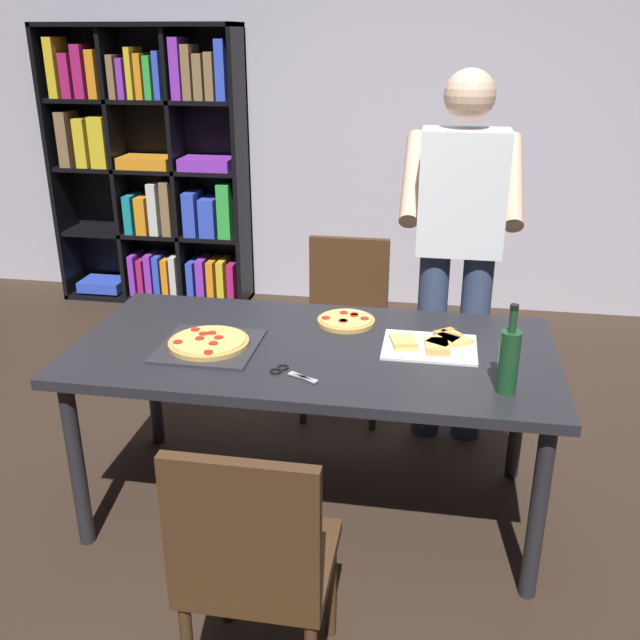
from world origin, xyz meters
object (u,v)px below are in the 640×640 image
Objects in this scene: wine_bottle at (509,359)px; kitchen_scissors at (288,372)px; chair_near_camera at (254,559)px; dining_table at (314,362)px; second_pizza_plain at (346,320)px; pepperoni_pizza_on_tray at (209,344)px; chair_far_side at (346,315)px; person_serving_pizza at (459,241)px; bookshelf at (153,169)px.

wine_bottle reaches higher than kitchen_scissors.
chair_near_camera is 0.74m from kitchen_scissors.
second_pizza_plain is at bearing 70.03° from dining_table.
chair_near_camera is 2.41× the size of pepperoni_pizza_on_tray.
chair_near_camera is at bearing -65.26° from pepperoni_pizza_on_tray.
dining_table is 2.07× the size of chair_near_camera.
chair_near_camera is at bearing -90.00° from chair_far_side.
person_serving_pizza is at bearing 71.87° from chair_near_camera.
bookshelf reaches higher than dining_table.
chair_near_camera is 1.89m from chair_far_side.
pepperoni_pizza_on_tray is 1.54× the size of second_pizza_plain.
dining_table is at bearing 90.00° from chair_near_camera.
pepperoni_pizza_on_tray is 1.92× the size of kitchen_scissors.
pepperoni_pizza_on_tray is at bearing 170.89° from wine_bottle.
chair_far_side reaches higher than kitchen_scissors.
wine_bottle is at bearing -0.47° from kitchen_scissors.
person_serving_pizza is at bearing -21.98° from chair_far_side.
pepperoni_pizza_on_tray is 0.59m from second_pizza_plain.
second_pizza_plain is at bearing -51.33° from bookshelf.
pepperoni_pizza_on_tray is 1.18× the size of wine_bottle.
person_serving_pizza is (0.55, 0.72, 0.32)m from dining_table.
chair_near_camera reaches higher than kitchen_scissors.
person_serving_pizza is 4.69× the size of pepperoni_pizza_on_tray.
bookshelf is at bearing 128.67° from second_pizza_plain.
wine_bottle reaches higher than chair_far_side.
chair_near_camera reaches higher than pepperoni_pizza_on_tray.
second_pizza_plain is (0.14, 0.51, 0.01)m from kitchen_scissors.
wine_bottle is at bearing -80.36° from person_serving_pizza.
dining_table is 1.06× the size of person_serving_pizza.
chair_near_camera is at bearing -86.00° from kitchen_scissors.
kitchen_scissors is 0.53m from second_pizza_plain.
chair_far_side is 2.41× the size of pepperoni_pizza_on_tray.
kitchen_scissors is at bearing -121.37° from person_serving_pizza.
wine_bottle is (0.71, 0.69, 0.36)m from chair_near_camera.
dining_table is at bearing -127.04° from person_serving_pizza.
wine_bottle is at bearing -9.11° from pepperoni_pizza_on_tray.
chair_far_side is 1.13m from pepperoni_pizza_on_tray.
person_serving_pizza is 1.00m from wine_bottle.
wine_bottle reaches higher than second_pizza_plain.
chair_far_side is 2.20m from bookshelf.
bookshelf is at bearing 138.23° from chair_far_side.
chair_far_side reaches higher than second_pizza_plain.
pepperoni_pizza_on_tray is at bearing 114.74° from chair_near_camera.
kitchen_scissors is at bearing -26.16° from pepperoni_pizza_on_tray.
person_serving_pizza reaches higher than kitchen_scissors.
chair_far_side is 4.63× the size of kitchen_scissors.
bookshelf is 1.11× the size of person_serving_pizza.
pepperoni_pizza_on_tray is at bearing 153.84° from kitchen_scissors.
chair_far_side is at bearing 68.74° from pepperoni_pizza_on_tray.
bookshelf is 6.17× the size of wine_bottle.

